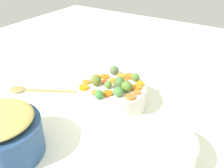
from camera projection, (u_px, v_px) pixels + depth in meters
name	position (u px, v px, depth m)	size (l,w,h in m)	color
tabletop	(116.00, 102.00, 1.04)	(2.40, 2.40, 0.02)	white
serving_bowl_carrots	(112.00, 96.00, 0.98)	(0.26, 0.26, 0.09)	silver
metal_pot	(2.00, 139.00, 0.76)	(0.24, 0.24, 0.11)	navy
carrot_slice_0	(129.00, 76.00, 1.02)	(0.04, 0.04, 0.01)	orange
carrot_slice_1	(87.00, 82.00, 0.98)	(0.03, 0.03, 0.01)	orange
carrot_slice_2	(137.00, 92.00, 0.91)	(0.03, 0.03, 0.01)	orange
carrot_slice_3	(120.00, 76.00, 1.02)	(0.04, 0.04, 0.01)	orange
carrot_slice_4	(95.00, 93.00, 0.91)	(0.03, 0.03, 0.01)	orange
carrot_slice_5	(97.00, 77.00, 1.02)	(0.03, 0.03, 0.01)	orange
carrot_slice_6	(108.00, 93.00, 0.91)	(0.04, 0.04, 0.01)	orange
carrot_slice_7	(136.00, 88.00, 0.94)	(0.04, 0.04, 0.01)	orange
carrot_slice_8	(122.00, 80.00, 0.99)	(0.04, 0.04, 0.01)	orange
carrot_slice_9	(105.00, 77.00, 1.02)	(0.03, 0.03, 0.01)	orange
carrot_slice_10	(140.00, 84.00, 0.97)	(0.03, 0.03, 0.01)	orange
carrot_slice_11	(84.00, 88.00, 0.94)	(0.04, 0.04, 0.01)	orange
carrot_slice_12	(130.00, 97.00, 0.89)	(0.03, 0.03, 0.01)	orange
carrot_slice_13	(105.00, 82.00, 0.98)	(0.03, 0.03, 0.01)	orange
carrot_slice_14	(114.00, 81.00, 0.99)	(0.03, 0.03, 0.01)	orange
brussels_sprout_0	(127.00, 86.00, 0.92)	(0.04, 0.04, 0.04)	#587F2C
brussels_sprout_1	(99.00, 94.00, 0.88)	(0.03, 0.03, 0.03)	#43833A
brussels_sprout_2	(96.00, 81.00, 0.96)	(0.04, 0.04, 0.04)	#5E6D26
brussels_sprout_3	(135.00, 77.00, 0.99)	(0.03, 0.03, 0.03)	#508034
brussels_sprout_4	(108.00, 85.00, 0.94)	(0.03, 0.03, 0.03)	#5E873A
brussels_sprout_5	(118.00, 92.00, 0.89)	(0.04, 0.04, 0.04)	#498240
brussels_sprout_6	(120.00, 82.00, 0.94)	(0.04, 0.04, 0.04)	#4A6F38
brussels_sprout_7	(114.00, 70.00, 1.04)	(0.04, 0.04, 0.04)	#4F6C3D
wooden_spoon	(27.00, 90.00, 1.09)	(0.27, 0.17, 0.01)	#A88A52
casserole_dish	(154.00, 152.00, 0.72)	(0.23, 0.23, 0.09)	white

